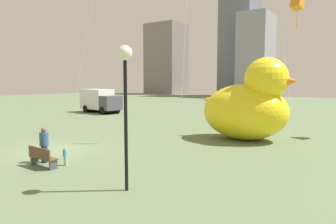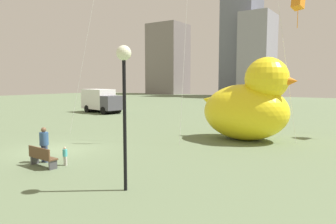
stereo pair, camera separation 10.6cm
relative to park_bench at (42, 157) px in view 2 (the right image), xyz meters
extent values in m
plane|color=#617352|center=(-2.33, 2.46, -0.47)|extent=(140.00, 140.00, 0.00)
cube|color=brown|center=(0.00, 0.08, -0.05)|extent=(1.63, 0.54, 0.06)
cube|color=brown|center=(-0.01, -0.12, 0.20)|extent=(1.61, 0.15, 0.45)
cube|color=#47474C|center=(-0.72, 0.12, -0.28)|extent=(0.10, 0.37, 0.39)
cube|color=#47474C|center=(0.73, 0.04, -0.28)|extent=(0.10, 0.37, 0.39)
cylinder|color=#38476B|center=(-0.75, 0.58, -0.07)|extent=(0.19, 0.19, 0.81)
cylinder|color=#38476B|center=(-0.55, 0.58, -0.07)|extent=(0.19, 0.19, 0.81)
cylinder|color=#33598C|center=(-0.65, 0.58, 0.64)|extent=(0.40, 0.40, 0.61)
sphere|color=brown|center=(-0.65, 0.58, 1.06)|extent=(0.24, 0.24, 0.24)
cylinder|color=silver|center=(0.56, 0.76, -0.27)|extent=(0.09, 0.09, 0.41)
cylinder|color=silver|center=(0.67, 0.76, -0.27)|extent=(0.09, 0.09, 0.41)
cylinder|color=#4CBFC6|center=(0.62, 0.76, 0.10)|extent=(0.21, 0.21, 0.31)
sphere|color=#D8AD8C|center=(0.62, 0.76, 0.31)|extent=(0.12, 0.12, 0.12)
ellipsoid|color=yellow|center=(5.12, 11.34, 1.33)|extent=(5.54, 4.09, 3.61)
sphere|color=yellow|center=(6.45, 11.34, 3.46)|extent=(2.70, 2.70, 2.70)
cone|color=orange|center=(7.66, 11.34, 3.33)|extent=(1.21, 1.21, 1.21)
cone|color=yellow|center=(2.72, 11.34, 1.93)|extent=(1.65, 1.44, 1.74)
cylinder|color=black|center=(5.05, -0.16, 1.78)|extent=(0.12, 0.12, 4.52)
sphere|color=#EAEACC|center=(5.05, -0.16, 4.25)|extent=(0.51, 0.51, 0.51)
cube|color=white|center=(-16.33, 18.84, 1.18)|extent=(4.39, 2.93, 2.40)
cube|color=#4C4C56|center=(-13.54, 18.38, 0.82)|extent=(1.94, 2.53, 1.68)
cylinder|color=black|center=(-13.74, 18.41, -0.02)|extent=(1.28, 2.51, 0.90)
cylinder|color=black|center=(-17.16, 18.98, -0.02)|extent=(1.28, 2.51, 0.90)
cube|color=gray|center=(-42.33, 72.98, 10.22)|extent=(10.47, 9.87, 21.39)
cube|color=slate|center=(-18.33, 72.22, 14.96)|extent=(8.32, 10.07, 30.87)
cube|color=gray|center=(-12.33, 67.33, 9.57)|extent=(6.98, 9.47, 20.08)
cylinder|color=silver|center=(-5.64, 7.76, 6.39)|extent=(1.38, 2.45, 13.73)
cylinder|color=silver|center=(7.48, 12.02, 3.92)|extent=(1.57, 0.69, 8.79)
cube|color=orange|center=(7.81, 12.80, 8.32)|extent=(0.74, 1.03, 1.27)
cylinder|color=orange|center=(7.81, 12.80, 7.42)|extent=(0.04, 0.04, 1.60)
cylinder|color=silver|center=(2.18, 8.53, 4.77)|extent=(0.61, 1.96, 10.49)
camera|label=1|loc=(12.03, -8.08, 3.29)|focal=33.17mm
camera|label=2|loc=(12.12, -8.02, 3.29)|focal=33.17mm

